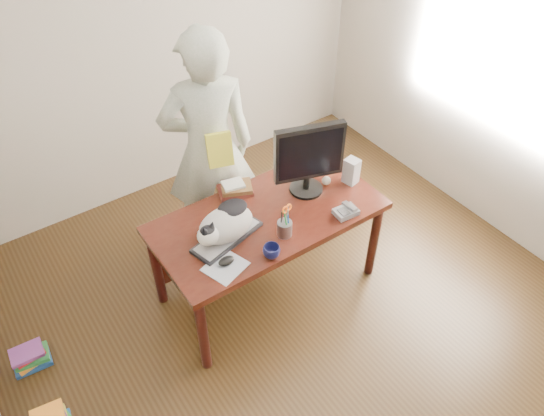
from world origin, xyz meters
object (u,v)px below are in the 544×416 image
Objects in this scene: phone at (346,211)px; speaker at (351,171)px; desk at (262,224)px; cat at (224,225)px; coffee_mug at (272,251)px; mouse at (226,261)px; baseball at (326,181)px; calculator at (308,162)px; monitor at (309,156)px; keyboard at (227,237)px; pen_cup at (285,227)px; book_pile_b at (30,357)px; person at (209,150)px; book_stack at (235,189)px.

speaker is at bearing 49.57° from phone.
cat reaches higher than desk.
mouse is at bearing 157.99° from coffee_mug.
coffee_mug is 0.82m from baseball.
calculator reaches higher than mouse.
monitor reaches higher than baseball.
monitor is 0.43m from calculator.
pen_cup is at bearing -43.90° from keyboard.
cat reaches higher than keyboard.
book_pile_b is (-2.09, 0.31, -0.99)m from monitor.
cat is 2.87× the size of phone.
monitor is 2.95× the size of calculator.
coffee_mug is 0.42× the size of book_pile_b.
person reaches higher than keyboard.
phone is (0.45, -0.38, 0.17)m from desk.
pen_cup is 1.51× the size of phone.
phone is at bearing -9.30° from pen_cup.
desk is 8.48× the size of calculator.
monitor is at bearing -8.10° from cat.
baseball reaches higher than desk.
book_pile_b is at bearing -160.87° from book_stack.
desk is at bearing 158.03° from speaker.
cat is at bearing 84.60° from person.
phone is at bearing -22.97° from mouse.
person is (-0.79, 0.69, 0.10)m from speaker.
mouse is 1.04m from baseball.
calculator is (1.04, 0.52, 0.00)m from mouse.
calculator is (0.57, 0.22, 0.17)m from desk.
phone is at bearing -32.98° from keyboard.
pen_cup is at bearing 175.68° from phone.
baseball is 0.03× the size of person.
person is at bearing 124.26° from phone.
calculator is 2.40m from book_pile_b.
speaker is (1.07, -0.00, -0.04)m from cat.
monitor is 0.29× the size of person.
keyboard is 1.91× the size of book_stack.
coffee_mug is 1.82m from book_pile_b.
speaker is at bearing -25.73° from baseball.
mouse is at bearing 83.01° from person.
pen_cup is at bearing -155.56° from baseball.
book_stack is (-0.06, 0.25, 0.19)m from desk.
desk is at bearing 64.20° from coffee_mug.
coffee_mug is 0.55× the size of speaker.
keyboard is 0.95× the size of monitor.
desk is 0.67m from person.
cat is 4.40× the size of coffee_mug.
baseball is 0.89m from person.
monitor reaches higher than pen_cup.
keyboard is 2.09× the size of pen_cup.
speaker is at bearing -15.44° from keyboard.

